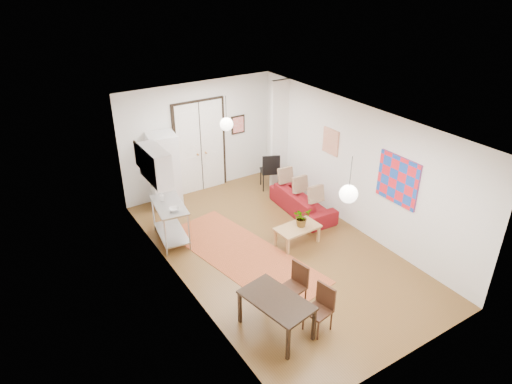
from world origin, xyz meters
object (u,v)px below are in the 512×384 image
coffee_table (297,229)px  black_side_chair (268,166)px  dining_table (276,303)px  sofa (302,202)px  kitchen_counter (170,217)px  fridge (164,171)px  dining_chair_near (290,282)px  dining_chair_far (315,304)px

coffee_table → black_side_chair: (1.01, 2.69, 0.23)m
dining_table → sofa: bearing=46.4°
sofa → kitchen_counter: (-3.21, 0.54, 0.30)m
dining_table → coffee_table: bearing=45.5°
sofa → fridge: (-2.66, 2.13, 0.66)m
dining_chair_near → dining_chair_far: size_ratio=1.00×
fridge → sofa: bearing=-30.7°
dining_table → black_side_chair: black_side_chair is taller
coffee_table → dining_chair_far: bearing=-120.4°
kitchen_counter → dining_chair_far: size_ratio=1.49×
kitchen_counter → fridge: bearing=78.9°
kitchen_counter → black_side_chair: 3.44m
kitchen_counter → dining_chair_far: kitchen_counter is taller
sofa → dining_table: dining_table is taller
sofa → coffee_table: size_ratio=1.95×
sofa → dining_chair_near: (-2.23, -2.54, 0.20)m
coffee_table → black_side_chair: size_ratio=0.97×
dining_chair_near → coffee_table: bearing=128.5°
kitchen_counter → black_side_chair: size_ratio=1.22×
kitchen_counter → fridge: 1.72m
dining_chair_near → fridge: bearing=174.6°
kitchen_counter → dining_chair_far: bearing=-67.5°
coffee_table → dining_table: size_ratio=0.75×
kitchen_counter → coffee_table: bearing=-27.4°
dining_table → dining_chair_far: bearing=-24.2°
coffee_table → kitchen_counter: (-2.25, 1.60, 0.21)m
coffee_table → kitchen_counter: 2.77m
dining_chair_near → black_side_chair: size_ratio=0.82×
fridge → dining_chair_near: 4.71m
fridge → dining_chair_far: (0.43, -5.37, -0.46)m
fridge → dining_table: size_ratio=1.42×
kitchen_counter → dining_table: bearing=-75.9°
dining_table → dining_chair_far: dining_chair_far is taller
dining_table → dining_chair_far: 0.67m
kitchen_counter → dining_chair_far: 3.90m
sofa → fridge: size_ratio=1.02×
black_side_chair → sofa: bearing=111.1°
dining_table → dining_chair_far: (0.60, -0.27, -0.12)m
kitchen_counter → fridge: fridge is taller
sofa → fridge: fridge is taller
sofa → kitchen_counter: kitchen_counter is taller
coffee_table → fridge: (-1.70, 3.19, 0.57)m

